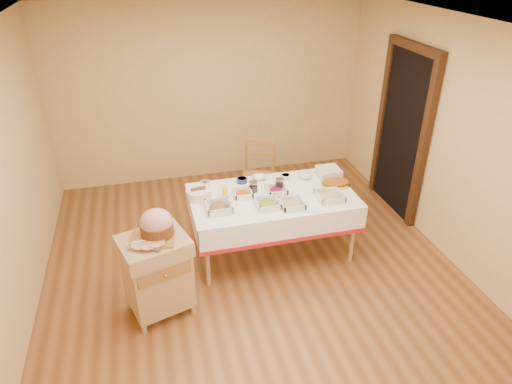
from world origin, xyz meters
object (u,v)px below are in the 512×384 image
dining_table (272,207)px  butcher_cart (157,271)px  dining_chair (259,175)px  bread_basket (199,194)px  preserve_jar_right (279,184)px  mustard_bottle (225,192)px  ham_on_board (156,226)px  preserve_jar_left (253,187)px  brass_platter (336,183)px  plate_stack (329,173)px

dining_table → butcher_cart: (-1.33, -0.68, -0.11)m
dining_chair → bread_basket: size_ratio=3.48×
dining_table → dining_chair: 1.02m
preserve_jar_right → mustard_bottle: bearing=-175.6°
dining_chair → ham_on_board: bearing=-130.2°
preserve_jar_left → brass_platter: size_ratio=0.36×
dining_table → ham_on_board: 1.49m
preserve_jar_left → plate_stack: 0.97m
mustard_bottle → bread_basket: mustard_bottle is taller
ham_on_board → preserve_jar_right: bearing=28.6°
preserve_jar_right → mustard_bottle: 0.64m
ham_on_board → preserve_jar_left: size_ratio=3.38×
dining_table → preserve_jar_left: (-0.19, 0.12, 0.22)m
plate_stack → preserve_jar_right: bearing=-168.2°
dining_table → preserve_jar_right: size_ratio=14.72×
ham_on_board → brass_platter: ham_on_board is taller
dining_table → mustard_bottle: mustard_bottle is taller
mustard_bottle → plate_stack: mustard_bottle is taller
dining_chair → plate_stack: 1.05m
bread_basket → plate_stack: bread_basket is taller
dining_chair → mustard_bottle: dining_chair is taller
preserve_jar_left → dining_table: bearing=-33.7°
plate_stack → brass_platter: 0.22m
preserve_jar_left → mustard_bottle: size_ratio=0.76×
brass_platter → bread_basket: bearing=176.3°
dining_chair → preserve_jar_left: (-0.30, -0.89, 0.33)m
mustard_bottle → brass_platter: bearing=-1.6°
preserve_jar_right → bread_basket: preserve_jar_right is taller
butcher_cart → dining_chair: size_ratio=0.90×
ham_on_board → plate_stack: size_ratio=1.65×
butcher_cart → ham_on_board: bearing=38.1°
butcher_cart → preserve_jar_left: size_ratio=6.82×
butcher_cart → preserve_jar_right: preserve_jar_right is taller
dining_chair → bread_basket: 1.30m
dining_table → preserve_jar_right: 0.28m
dining_table → brass_platter: brass_platter is taller
preserve_jar_right → dining_table: bearing=-134.2°
dining_chair → preserve_jar_left: size_ratio=7.58×
dining_chair → preserve_jar_right: dining_chair is taller
ham_on_board → bread_basket: size_ratio=1.55×
butcher_cart → preserve_jar_right: 1.69m
preserve_jar_left → preserve_jar_right: (0.30, -0.00, -0.00)m
dining_chair → plate_stack: (0.66, -0.75, 0.33)m
preserve_jar_left → mustard_bottle: mustard_bottle is taller
preserve_jar_left → bread_basket: (-0.61, 0.01, -0.01)m
butcher_cart → preserve_jar_right: bearing=28.9°
dining_table → preserve_jar_left: bearing=146.3°
ham_on_board → mustard_bottle: (0.77, 0.72, -0.14)m
bread_basket → plate_stack: (1.57, 0.12, 0.00)m
dining_chair → bread_basket: dining_chair is taller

